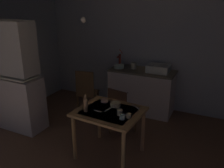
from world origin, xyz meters
TOP-DOWN VIEW (x-y plane):
  - ground_plane at (0.00, 0.00)m, footprint 5.20×5.20m
  - wall_back at (0.00, 1.90)m, footprint 4.30×0.10m
  - hutch_cabinet at (-1.57, -0.14)m, footprint 1.02×0.45m
  - counter_cabinet at (0.31, 1.53)m, footprint 1.36×0.64m
  - sink_basin at (0.64, 1.53)m, footprint 0.44×0.34m
  - hand_pump at (-0.23, 1.57)m, footprint 0.05×0.27m
  - mixing_bowl_counter at (-0.21, 1.48)m, footprint 0.22×0.22m
  - stoneware_crock at (0.10, 1.55)m, footprint 0.12×0.12m
  - dining_table at (0.38, -0.20)m, footprint 0.99×0.87m
  - chair_far_side at (0.30, 0.44)m, footprint 0.47×0.47m
  - chair_by_counter at (-0.68, 0.89)m, footprint 0.48×0.48m
  - serving_bowl_wide at (0.40, -0.02)m, footprint 0.16×0.16m
  - soup_bowl_small at (0.17, 0.05)m, footprint 0.12×0.12m
  - mug_tall at (0.66, -0.37)m, footprint 0.08×0.08m
  - teacup_cream at (0.72, -0.29)m, footprint 0.07×0.07m
  - teacup_mint at (0.58, -0.27)m, footprint 0.08×0.08m
  - glass_bottle at (0.08, -0.37)m, footprint 0.06×0.06m
  - table_knife at (0.69, 0.08)m, footprint 0.16×0.12m
  - teaspoon_near_bowl at (0.35, -0.18)m, footprint 0.04×0.15m
  - teaspoon_by_cup at (0.23, -0.29)m, footprint 0.13×0.04m
  - pendant_bulb at (-0.11, -0.04)m, footprint 0.08×0.08m

SIDE VIEW (x-z plane):
  - ground_plane at x=0.00m, z-range 0.00..0.00m
  - counter_cabinet at x=0.31m, z-range 0.00..0.93m
  - chair_far_side at x=0.30m, z-range 0.03..0.92m
  - chair_by_counter at x=-0.68m, z-range 0.03..1.00m
  - dining_table at x=0.38m, z-range 0.27..1.04m
  - table_knife at x=0.69m, z-range 0.77..0.77m
  - teaspoon_near_bowl at x=0.35m, z-range 0.77..0.77m
  - teaspoon_by_cup at x=0.23m, z-range 0.77..0.77m
  - soup_bowl_small at x=0.17m, z-range 0.77..0.81m
  - serving_bowl_wide at x=0.40m, z-range 0.77..0.83m
  - teacup_cream at x=0.72m, z-range 0.77..0.83m
  - mug_tall at x=0.66m, z-range 0.77..0.83m
  - teacup_mint at x=0.58m, z-range 0.77..0.86m
  - glass_bottle at x=0.08m, z-range 0.74..1.01m
  - hutch_cabinet at x=-1.57m, z-range -0.06..1.93m
  - mixing_bowl_counter at x=-0.21m, z-range 0.93..1.00m
  - stoneware_crock at x=0.10m, z-range 0.93..1.06m
  - sink_basin at x=0.64m, z-range 0.93..1.08m
  - hand_pump at x=-0.23m, z-range 0.90..1.29m
  - wall_back at x=0.00m, z-range 0.00..2.36m
  - pendant_bulb at x=-0.11m, z-range 2.00..2.08m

